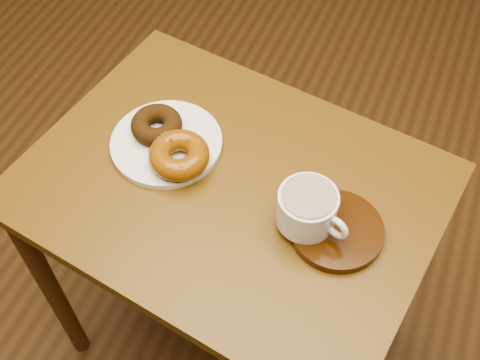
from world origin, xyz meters
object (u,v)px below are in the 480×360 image
at_px(cafe_table, 230,217).
at_px(coffee_cup, 308,208).
at_px(saucer, 336,230).
at_px(donut_plate, 167,143).

bearing_deg(cafe_table, coffee_cup, -3.10).
xyz_separation_m(cafe_table, saucer, (0.21, -0.03, 0.12)).
distance_m(donut_plate, saucer, 0.36).
bearing_deg(donut_plate, saucer, -10.55).
distance_m(saucer, coffee_cup, 0.07).
bearing_deg(cafe_table, donut_plate, 174.41).
height_order(donut_plate, saucer, saucer).
height_order(cafe_table, coffee_cup, coffee_cup).
height_order(donut_plate, coffee_cup, coffee_cup).
relative_size(cafe_table, coffee_cup, 6.24).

